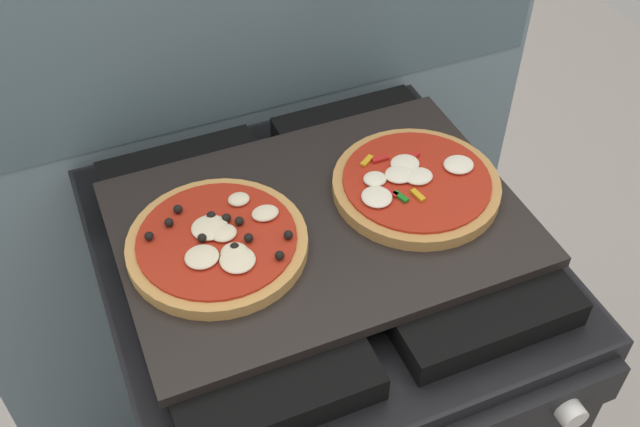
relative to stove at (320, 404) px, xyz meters
name	(u,v)px	position (x,y,z in m)	size (l,w,h in m)	color
kitchen_backsplash	(248,146)	(0.00, 0.34, 0.34)	(1.10, 0.09, 1.55)	#7A939E
stove	(320,404)	(0.00, 0.00, 0.00)	(0.60, 0.64, 0.90)	black
baking_tray	(320,223)	(0.00, 0.00, 0.46)	(0.54, 0.38, 0.02)	black
pizza_left	(219,245)	(-0.14, 0.00, 0.48)	(0.23, 0.23, 0.03)	tan
pizza_right	(417,186)	(0.14, 0.00, 0.48)	(0.23, 0.23, 0.03)	#C18947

